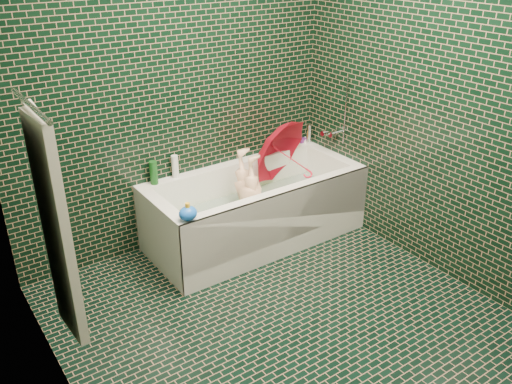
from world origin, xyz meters
TOP-DOWN VIEW (x-y plane):
  - floor at (0.00, 0.00)m, footprint 2.80×2.80m
  - wall_back at (0.00, 1.40)m, footprint 2.80×0.00m
  - wall_left at (-1.30, 0.00)m, footprint 0.00×2.80m
  - wall_right at (1.30, 0.00)m, footprint 0.00×2.80m
  - bathtub at (0.45, 1.01)m, footprint 1.70×0.75m
  - bath_mat at (0.45, 1.02)m, footprint 1.35×0.47m
  - water at (0.45, 1.02)m, footprint 1.48×0.53m
  - towel_rail at (-1.25, 0.25)m, footprint 0.02×0.58m
  - towel at (-1.24, 0.24)m, footprint 0.08×0.44m
  - faucet at (1.26, 1.02)m, footprint 0.18×0.19m
  - child at (0.40, 1.00)m, footprint 0.95×0.46m
  - umbrella at (0.83, 1.09)m, footprint 0.85×0.81m
  - soap_bottle_a at (1.25, 1.34)m, footprint 0.10×0.11m
  - soap_bottle_b at (1.23, 1.36)m, footprint 0.10×0.10m
  - soap_bottle_c at (1.05, 1.36)m, footprint 0.16×0.16m
  - bottle_right_tall at (1.08, 1.35)m, footprint 0.07×0.07m
  - bottle_right_pump at (1.25, 1.34)m, footprint 0.05×0.05m
  - bottle_left_tall at (-0.25, 1.34)m, footprint 0.07×0.07m
  - bottle_left_short at (-0.06, 1.36)m, footprint 0.06×0.06m
  - rubber_duck at (1.12, 1.36)m, footprint 0.11×0.07m
  - bath_toy at (-0.31, 0.69)m, footprint 0.15×0.13m

SIDE VIEW (x-z plane):
  - floor at x=0.00m, z-range 0.00..0.00m
  - bath_mat at x=0.45m, z-range 0.15..0.16m
  - bathtub at x=0.45m, z-range -0.06..0.49m
  - water at x=0.45m, z-range 0.30..0.30m
  - child at x=0.40m, z-range 0.18..0.44m
  - soap_bottle_a at x=1.25m, z-range 0.43..0.67m
  - soap_bottle_b at x=1.23m, z-range 0.46..0.64m
  - soap_bottle_c at x=1.05m, z-range 0.46..0.64m
  - rubber_duck at x=1.12m, z-range 0.55..0.63m
  - umbrella at x=0.83m, z-range 0.16..1.02m
  - bath_toy at x=-0.31m, z-range 0.54..0.67m
  - bottle_right_pump at x=1.25m, z-range 0.55..0.72m
  - bottle_left_short at x=-0.06m, z-range 0.55..0.73m
  - bottle_left_tall at x=-0.25m, z-range 0.55..0.73m
  - bottle_right_tall at x=1.08m, z-range 0.55..0.76m
  - faucet at x=1.26m, z-range 0.50..1.05m
  - towel at x=-1.24m, z-range 0.47..1.59m
  - wall_back at x=0.00m, z-range -0.15..2.65m
  - wall_left at x=-1.30m, z-range -0.15..2.65m
  - wall_right at x=1.30m, z-range -0.15..2.65m
  - towel_rail at x=-1.25m, z-range 1.59..1.61m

